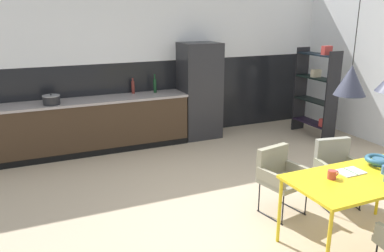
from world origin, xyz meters
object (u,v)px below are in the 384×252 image
Objects in this scene: mug_tall_blue at (332,175)px; bottle_spice_small at (133,87)px; cooking_pot at (51,100)px; pendant_lamp_over_table_near at (351,80)px; refrigerator_column at (200,91)px; open_book at (350,172)px; armchair_corner_seat at (279,172)px; open_shelf_unit at (316,90)px; armchair_near_window at (336,164)px; bottle_oil_tall at (155,85)px; dining_table at (362,182)px; fruit_bowl at (378,160)px.

bottle_spice_small is (-0.88, 4.12, 0.24)m from mug_tall_blue.
cooking_pot is at bearing -167.20° from bottle_spice_small.
pendant_lamp_over_table_near is (0.88, -4.21, 0.72)m from bottle_spice_small.
pendant_lamp_over_table_near reaches higher than mug_tall_blue.
refrigerator_column is 3.87m from open_book.
armchair_corner_seat is 3.35m from open_shelf_unit.
armchair_near_window is 3.58m from bottle_oil_tall.
cooking_pot is 1.84m from bottle_oil_tall.
mug_tall_blue is at bearing -83.06° from bottle_oil_tall.
open_book is (0.31, -0.77, 0.25)m from armchair_corner_seat.
mug_tall_blue is 0.96m from pendant_lamp_over_table_near.
dining_table is 4.21m from bottle_oil_tall.
pendant_lamp_over_table_near reaches higher than open_book.
armchair_corner_seat is 3.29m from bottle_oil_tall.
fruit_bowl is 0.71m from mug_tall_blue.
bottle_oil_tall is at bearing 106.85° from fruit_bowl.
open_shelf_unit is 1.39× the size of pendant_lamp_over_table_near.
bottle_spice_small is (-1.24, 0.21, 0.14)m from refrigerator_column.
open_book is (-0.48, -0.67, 0.25)m from armchair_near_window.
open_book is 4.56m from cooking_pot.
dining_table is 0.95m from armchair_near_window.
cooking_pot is at bearing 123.94° from dining_table.
dining_table is 0.15m from open_book.
fruit_bowl is at bearing -50.92° from cooking_pot.
refrigerator_column is at bearing 95.16° from fruit_bowl.
open_book is 4.06m from bottle_oil_tall.
bottle_oil_tall is (-0.85, 0.11, 0.16)m from refrigerator_column.
armchair_near_window is 0.86m from open_book.
bottle_spice_small is at bearing 105.65° from dining_table.
armchair_near_window reaches higher than dining_table.
dining_table is 5.33× the size of bottle_spice_small.
cooking_pot is (-2.31, 3.79, 0.19)m from mug_tall_blue.
pendant_lamp_over_table_near is at bearing -153.93° from open_book.
cooking_pot is 1.47m from bottle_spice_small.
armchair_corner_seat is 2.83× the size of fruit_bowl.
armchair_near_window is at bearing -44.99° from cooking_pot.
armchair_near_window is 1.08m from mug_tall_blue.
fruit_bowl is 0.43m from open_book.
bottle_spice_small reaches higher than fruit_bowl.
refrigerator_column is 6.37× the size of fruit_bowl.
fruit_bowl is at bearing 123.68° from armchair_corner_seat.
bottle_oil_tall is 0.27× the size of pendant_lamp_over_table_near.
bottle_oil_tall reaches higher than open_book.
armchair_corner_seat is 0.46× the size of open_shelf_unit.
armchair_near_window is 3.02× the size of cooking_pot.
dining_table is at bearing 98.87° from armchair_corner_seat.
dining_table is 4.70m from cooking_pot.
armchair_corner_seat is at bearing 91.68° from pendant_lamp_over_table_near.
fruit_bowl is 4.13m from bottle_oil_tall.
dining_table is at bearing -79.10° from bottle_oil_tall.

